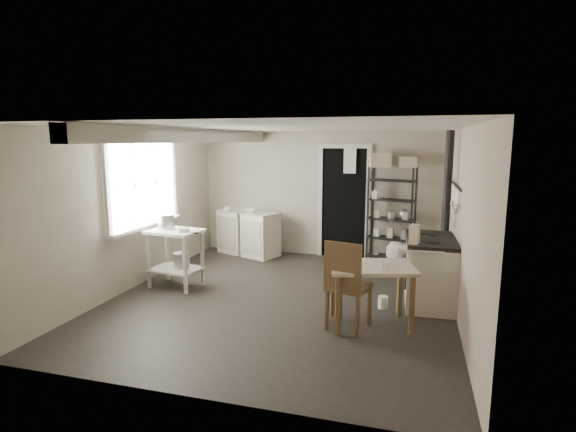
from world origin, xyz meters
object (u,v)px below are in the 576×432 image
(stockpot, at_px, (166,223))
(stove, at_px, (429,271))
(base_cabinets, at_px, (248,230))
(flour_sack, at_px, (398,251))
(work_table, at_px, (371,294))
(chair, at_px, (349,287))
(shelf_rack, at_px, (391,210))
(prep_table, at_px, (176,260))

(stockpot, bearing_deg, stove, 4.13)
(base_cabinets, distance_m, flour_sack, 2.77)
(stove, distance_m, work_table, 1.18)
(stockpot, xyz_separation_m, chair, (2.82, -0.83, -0.45))
(base_cabinets, xyz_separation_m, stove, (3.23, -1.79, -0.02))
(shelf_rack, bearing_deg, prep_table, -131.02)
(prep_table, height_order, flour_sack, prep_table)
(stockpot, height_order, chair, stockpot)
(shelf_rack, distance_m, flour_sack, 0.73)
(stockpot, bearing_deg, shelf_rack, 34.57)
(prep_table, bearing_deg, work_table, -12.75)
(work_table, xyz_separation_m, chair, (-0.23, -0.14, 0.10))
(prep_table, distance_m, chair, 2.78)
(shelf_rack, relative_size, work_table, 1.78)
(work_table, height_order, chair, chair)
(work_table, distance_m, chair, 0.29)
(work_table, distance_m, flour_sack, 2.77)
(shelf_rack, bearing_deg, stove, -59.64)
(shelf_rack, xyz_separation_m, chair, (-0.31, -2.98, -0.46))
(stockpot, relative_size, base_cabinets, 0.20)
(chair, distance_m, flour_sack, 2.94)
(prep_table, relative_size, base_cabinets, 0.68)
(stockpot, height_order, shelf_rack, shelf_rack)
(stove, bearing_deg, shelf_rack, 105.86)
(stove, distance_m, flour_sack, 1.86)
(shelf_rack, relative_size, flour_sack, 3.68)
(base_cabinets, distance_m, work_table, 3.76)
(shelf_rack, bearing_deg, flour_sack, -20.45)
(work_table, bearing_deg, flour_sack, 85.55)
(base_cabinets, xyz_separation_m, chair, (2.32, -2.89, 0.02))
(prep_table, height_order, base_cabinets, base_cabinets)
(prep_table, bearing_deg, stove, 4.94)
(flour_sack, bearing_deg, stove, -75.49)
(stove, bearing_deg, stockpot, -177.82)
(shelf_rack, bearing_deg, base_cabinets, -165.50)
(prep_table, distance_m, base_cabinets, 2.13)
(base_cabinets, relative_size, work_table, 1.31)
(prep_table, distance_m, flour_sack, 3.76)
(stove, distance_m, chair, 1.43)
(stockpot, relative_size, shelf_rack, 0.15)
(base_cabinets, bearing_deg, flour_sack, 21.66)
(shelf_rack, relative_size, stove, 1.52)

